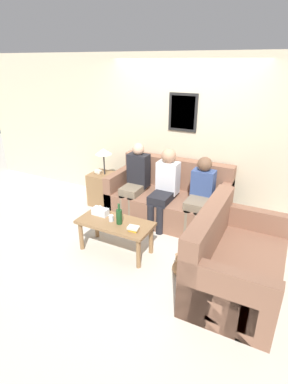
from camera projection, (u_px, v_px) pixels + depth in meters
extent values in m
plane|color=beige|center=(154.00, 233.00, 4.67)|extent=(16.00, 16.00, 0.00)
cube|color=beige|center=(183.00, 136.00, 5.00)|extent=(9.00, 0.06, 2.60)
cube|color=black|center=(183.00, 112.00, 4.81)|extent=(0.48, 0.02, 0.60)
cube|color=#B7CCB2|center=(183.00, 112.00, 4.80)|extent=(0.40, 0.01, 0.52)
cube|color=brown|center=(168.00, 207.00, 4.99)|extent=(1.91, 0.94, 0.45)
cube|color=brown|center=(177.00, 173.00, 5.10)|extent=(1.91, 0.20, 0.51)
cube|color=brown|center=(122.00, 190.00, 5.30)|extent=(0.14, 0.94, 0.73)
cube|color=brown|center=(221.00, 211.00, 4.56)|extent=(0.14, 0.94, 0.73)
cube|color=brown|center=(237.00, 272.00, 3.46)|extent=(0.94, 1.50, 0.45)
cube|color=brown|center=(209.00, 228.00, 3.42)|extent=(0.20, 1.50, 0.51)
cube|color=brown|center=(224.00, 301.00, 2.85)|extent=(0.94, 0.14, 0.73)
cube|color=brown|center=(249.00, 234.00, 3.96)|extent=(0.94, 0.14, 0.73)
cube|color=olive|center=(115.00, 223.00, 4.06)|extent=(1.03, 0.49, 0.04)
cylinder|color=olive|center=(81.00, 236.00, 4.19)|extent=(0.06, 0.06, 0.43)
cylinder|color=olive|center=(138.00, 253.00, 3.81)|extent=(0.06, 0.06, 0.43)
cylinder|color=olive|center=(97.00, 224.00, 4.49)|extent=(0.06, 0.06, 0.43)
cylinder|color=olive|center=(151.00, 239.00, 4.11)|extent=(0.06, 0.06, 0.43)
cube|color=olive|center=(103.00, 189.00, 5.50)|extent=(0.43, 0.43, 0.60)
cylinder|color=#262628|center=(104.00, 164.00, 5.28)|extent=(0.02, 0.02, 0.39)
cone|color=beige|center=(103.00, 151.00, 5.19)|extent=(0.30, 0.30, 0.10)
cube|color=beige|center=(98.00, 173.00, 5.39)|extent=(0.10, 0.08, 0.02)
cube|color=beige|center=(98.00, 172.00, 5.38)|extent=(0.11, 0.09, 0.02)
cube|color=beige|center=(98.00, 171.00, 5.37)|extent=(0.13, 0.09, 0.03)
cylinder|color=#19421E|center=(119.00, 217.00, 3.96)|extent=(0.08, 0.08, 0.21)
cylinder|color=#19421E|center=(119.00, 207.00, 3.90)|extent=(0.03, 0.03, 0.09)
cylinder|color=silver|center=(111.00, 218.00, 4.05)|extent=(0.07, 0.07, 0.09)
cube|color=gold|center=(133.00, 230.00, 3.83)|extent=(0.12, 0.09, 0.03)
cube|color=beige|center=(133.00, 228.00, 3.82)|extent=(0.16, 0.13, 0.03)
cube|color=silver|center=(100.00, 212.00, 4.21)|extent=(0.23, 0.12, 0.10)
sphere|color=white|center=(100.00, 207.00, 4.18)|extent=(0.05, 0.05, 0.05)
cube|color=#756651|center=(133.00, 190.00, 4.94)|extent=(0.31, 0.42, 0.14)
cylinder|color=#756651|center=(122.00, 209.00, 4.91)|extent=(0.11, 0.11, 0.45)
cylinder|color=#756651|center=(131.00, 211.00, 4.85)|extent=(0.11, 0.11, 0.45)
cube|color=black|center=(139.00, 170.00, 5.00)|extent=(0.34, 0.22, 0.56)
sphere|color=tan|center=(138.00, 149.00, 4.85)|extent=(0.20, 0.20, 0.20)
cube|color=black|center=(162.00, 198.00, 4.67)|extent=(0.31, 0.45, 0.14)
cylinder|color=black|center=(151.00, 218.00, 4.63)|extent=(0.11, 0.11, 0.45)
cylinder|color=black|center=(160.00, 220.00, 4.57)|extent=(0.11, 0.11, 0.45)
cube|color=silver|center=(168.00, 178.00, 4.75)|extent=(0.34, 0.22, 0.51)
sphere|color=tan|center=(169.00, 156.00, 4.61)|extent=(0.23, 0.23, 0.23)
cube|color=#756651|center=(197.00, 203.00, 4.49)|extent=(0.31, 0.46, 0.14)
cylinder|color=#756651|center=(186.00, 225.00, 4.44)|extent=(0.11, 0.11, 0.45)
cylinder|color=#756651|center=(196.00, 227.00, 4.38)|extent=(0.11, 0.11, 0.45)
cube|color=#33477A|center=(203.00, 184.00, 4.58)|extent=(0.34, 0.22, 0.45)
sphere|color=brown|center=(205.00, 164.00, 4.45)|extent=(0.22, 0.22, 0.22)
sphere|color=#A87A51|center=(180.00, 268.00, 3.73)|extent=(0.19, 0.19, 0.19)
sphere|color=#A87A51|center=(180.00, 259.00, 3.68)|extent=(0.12, 0.12, 0.12)
sphere|color=#A87A51|center=(177.00, 255.00, 3.68)|extent=(0.04, 0.04, 0.04)
sphere|color=#A87A51|center=(184.00, 257.00, 3.64)|extent=(0.04, 0.04, 0.04)
sphere|color=tan|center=(179.00, 261.00, 3.64)|extent=(0.05, 0.05, 0.05)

